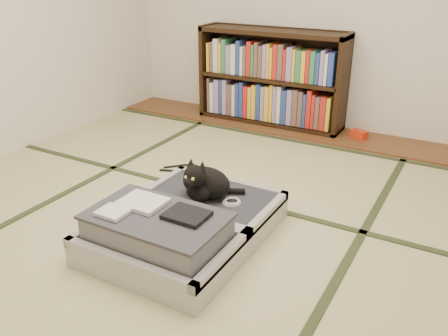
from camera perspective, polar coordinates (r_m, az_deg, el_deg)
The scene contains 9 objects.
floor at distance 3.06m, azimuth -4.05°, elevation -6.41°, with size 4.50×4.50×0.00m, color tan.
wood_strip at distance 4.70m, azimuth 9.39°, elevation 4.50°, with size 4.00×0.50×0.02m, color brown.
red_item at distance 4.58m, azimuth 15.91°, elevation 3.94°, with size 0.15×0.09×0.07m, color red.
tatami_borders at distance 3.43m, azimuth 0.45°, elevation -2.75°, with size 4.00×4.50×0.01m.
bookcase at distance 4.78m, azimuth 5.67°, elevation 10.52°, with size 1.47×0.34×0.95m.
suitcase at distance 2.79m, azimuth -5.14°, elevation -6.98°, with size 0.83×1.11×0.33m.
cat at distance 2.93m, azimuth -2.42°, elevation -1.78°, with size 0.37×0.37×0.30m.
cable_coil at distance 2.92m, azimuth 0.93°, elevation -4.10°, with size 0.12×0.12×0.03m.
hanger at distance 3.77m, azimuth -4.62°, elevation -0.26°, with size 0.40×0.25×0.01m.
Camera 1 is at (1.48, -2.20, 1.53)m, focal length 38.00 mm.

